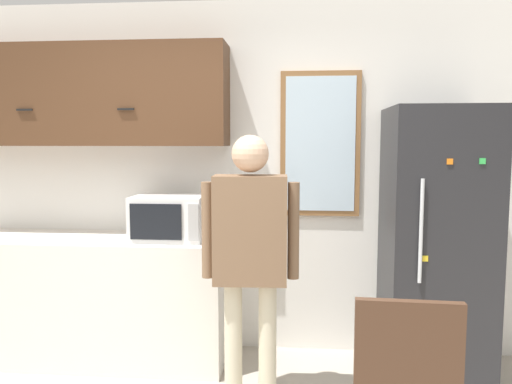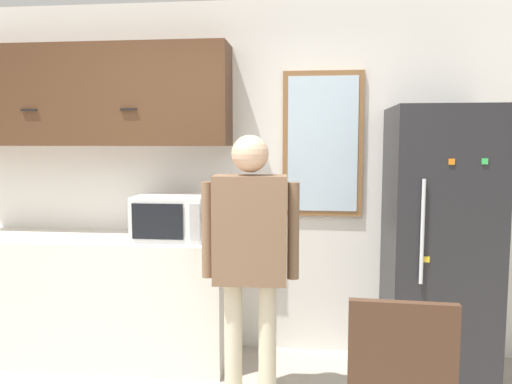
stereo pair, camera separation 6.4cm
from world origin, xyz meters
TOP-DOWN VIEW (x-y plane):
  - back_wall at (0.00, 1.95)m, footprint 6.00×0.06m
  - counter at (-1.12, 1.61)m, footprint 2.15×0.62m
  - upper_cabinets at (-1.12, 1.75)m, footprint 2.15×0.36m
  - microwave at (-0.45, 1.59)m, footprint 0.52×0.40m
  - person at (0.20, 1.03)m, footprint 0.59×0.24m
  - refrigerator at (1.43, 1.58)m, footprint 0.68×0.71m
  - window at (0.64, 1.91)m, footprint 0.60×0.05m

SIDE VIEW (x-z plane):
  - counter at x=-1.12m, z-range 0.00..0.93m
  - refrigerator at x=1.43m, z-range 0.00..1.87m
  - person at x=0.20m, z-range 0.19..1.87m
  - microwave at x=-0.45m, z-range 0.93..1.25m
  - back_wall at x=0.00m, z-range 0.00..2.70m
  - window at x=0.64m, z-range 1.07..2.17m
  - upper_cabinets at x=-1.12m, z-range 1.61..2.35m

